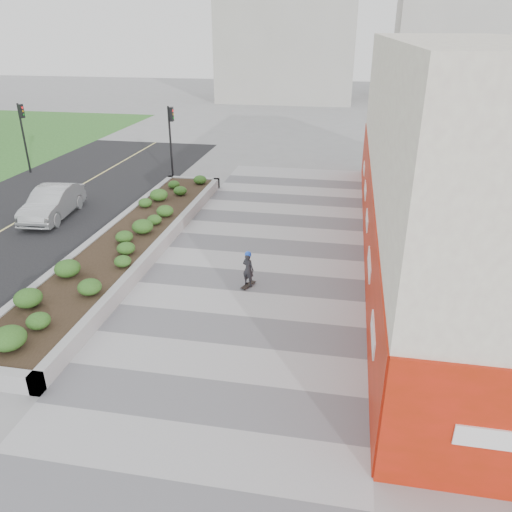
{
  "coord_description": "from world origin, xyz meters",
  "views": [
    {
      "loc": [
        2.98,
        -10.58,
        8.29
      ],
      "look_at": [
        0.16,
        4.81,
        1.1
      ],
      "focal_mm": 35.0,
      "sensor_mm": 36.0,
      "label": 1
    }
  ],
  "objects_px": {
    "traffic_signal_near": "(171,132)",
    "traffic_signal_far": "(23,128)",
    "skateboarder": "(248,269)",
    "planter": "(130,239)",
    "car_silver": "(52,203)"
  },
  "relations": [
    {
      "from": "traffic_signal_near",
      "to": "car_silver",
      "type": "relative_size",
      "value": 0.95
    },
    {
      "from": "traffic_signal_near",
      "to": "traffic_signal_far",
      "type": "xyz_separation_m",
      "value": [
        -9.2,
        -0.5,
        0.0
      ]
    },
    {
      "from": "traffic_signal_near",
      "to": "planter",
      "type": "bearing_deg",
      "value": -80.65
    },
    {
      "from": "planter",
      "to": "traffic_signal_far",
      "type": "relative_size",
      "value": 4.29
    },
    {
      "from": "traffic_signal_near",
      "to": "skateboarder",
      "type": "relative_size",
      "value": 3.11
    },
    {
      "from": "planter",
      "to": "skateboarder",
      "type": "distance_m",
      "value": 5.93
    },
    {
      "from": "traffic_signal_near",
      "to": "skateboarder",
      "type": "height_order",
      "value": "traffic_signal_near"
    },
    {
      "from": "traffic_signal_far",
      "to": "skateboarder",
      "type": "relative_size",
      "value": 3.11
    },
    {
      "from": "skateboarder",
      "to": "planter",
      "type": "bearing_deg",
      "value": 178.39
    },
    {
      "from": "traffic_signal_near",
      "to": "traffic_signal_far",
      "type": "bearing_deg",
      "value": -176.89
    },
    {
      "from": "traffic_signal_far",
      "to": "car_silver",
      "type": "relative_size",
      "value": 0.95
    },
    {
      "from": "traffic_signal_near",
      "to": "traffic_signal_far",
      "type": "relative_size",
      "value": 1.0
    },
    {
      "from": "planter",
      "to": "traffic_signal_near",
      "type": "relative_size",
      "value": 4.29
    },
    {
      "from": "traffic_signal_near",
      "to": "skateboarder",
      "type": "xyz_separation_m",
      "value": [
        7.15,
        -12.9,
        -2.07
      ]
    },
    {
      "from": "planter",
      "to": "traffic_signal_far",
      "type": "bearing_deg",
      "value": 137.54
    }
  ]
}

